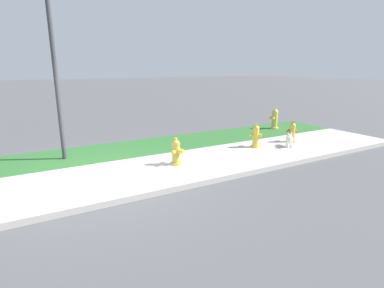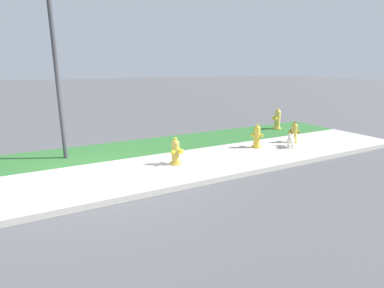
{
  "view_description": "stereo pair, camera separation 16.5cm",
  "coord_description": "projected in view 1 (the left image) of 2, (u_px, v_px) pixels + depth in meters",
  "views": [
    {
      "loc": [
        -1.35,
        -6.14,
        2.33
      ],
      "look_at": [
        2.34,
        0.39,
        0.4
      ],
      "focal_mm": 28.0,
      "sensor_mm": 36.0,
      "label": 1
    },
    {
      "loc": [
        -1.21,
        -6.22,
        2.33
      ],
      "look_at": [
        2.34,
        0.39,
        0.4
      ],
      "focal_mm": 28.0,
      "sensor_mm": 36.0,
      "label": 2
    }
  ],
  "objects": [
    {
      "name": "sidewalk_pavement",
      "position": [
        106.0,
        179.0,
        6.4
      ],
      "size": [
        18.0,
        2.37,
        0.01
      ],
      "primitive_type": "cube",
      "color": "#BCB7AD",
      "rests_on": "ground"
    },
    {
      "name": "street_lamp",
      "position": [
        49.0,
        16.0,
        6.99
      ],
      "size": [
        0.32,
        0.32,
        5.4
      ],
      "color": "#3D3D42",
      "rests_on": "ground"
    },
    {
      "name": "small_white_dog",
      "position": [
        289.0,
        139.0,
        8.99
      ],
      "size": [
        0.44,
        0.43,
        0.42
      ],
      "rotation": [
        0.0,
        0.0,
        0.77
      ],
      "color": "silver",
      "rests_on": "ground"
    },
    {
      "name": "fire_hydrant_mid_block",
      "position": [
        176.0,
        152.0,
        7.32
      ],
      "size": [
        0.35,
        0.34,
        0.67
      ],
      "rotation": [
        0.0,
        0.0,
        3.8
      ],
      "color": "gold",
      "rests_on": "ground"
    },
    {
      "name": "fire_hydrant_across_street",
      "position": [
        256.0,
        136.0,
        8.9
      ],
      "size": [
        0.34,
        0.34,
        0.72
      ],
      "rotation": [
        0.0,
        0.0,
        5.5
      ],
      "color": "gold",
      "rests_on": "ground"
    },
    {
      "name": "grass_verge",
      "position": [
        86.0,
        154.0,
        8.22
      ],
      "size": [
        18.0,
        1.94,
        0.01
      ],
      "primitive_type": "cube",
      "color": "#2D662D",
      "rests_on": "ground"
    },
    {
      "name": "fire_hydrant_near_corner",
      "position": [
        292.0,
        132.0,
        9.55
      ],
      "size": [
        0.36,
        0.33,
        0.67
      ],
      "rotation": [
        0.0,
        0.0,
        5.89
      ],
      "color": "gold",
      "rests_on": "ground"
    },
    {
      "name": "fire_hydrant_at_driveway",
      "position": [
        275.0,
        119.0,
        11.63
      ],
      "size": [
        0.4,
        0.38,
        0.8
      ],
      "rotation": [
        0.0,
        0.0,
        0.4
      ],
      "color": "gold",
      "rests_on": "ground"
    },
    {
      "name": "street_curb",
      "position": [
        123.0,
        199.0,
        5.32
      ],
      "size": [
        18.0,
        0.16,
        0.12
      ],
      "primitive_type": "cube",
      "color": "#BCB7AD",
      "rests_on": "ground"
    },
    {
      "name": "ground_plane",
      "position": [
        106.0,
        179.0,
        6.41
      ],
      "size": [
        120.0,
        120.0,
        0.0
      ],
      "primitive_type": "plane",
      "color": "#515154"
    }
  ]
}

